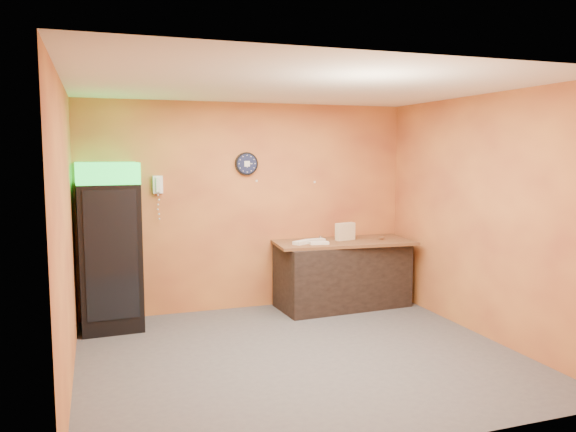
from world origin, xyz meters
name	(u,v)px	position (x,y,z in m)	size (l,w,h in m)	color
floor	(300,355)	(0.00, 0.00, 0.00)	(4.50, 4.50, 0.00)	#47474C
back_wall	(250,207)	(0.00, 2.00, 1.40)	(4.50, 0.02, 2.80)	#E49140
left_wall	(66,235)	(-2.25, 0.00, 1.40)	(0.02, 4.00, 2.80)	#E49140
right_wall	(482,216)	(2.25, 0.00, 1.40)	(0.02, 4.00, 2.80)	#E49140
ceiling	(301,86)	(0.00, 0.00, 2.80)	(4.50, 4.00, 0.02)	white
beverage_cooler	(109,249)	(-1.85, 1.60, 0.99)	(0.74, 0.75, 2.02)	black
prep_counter	(342,275)	(1.22, 1.61, 0.44)	(1.78, 0.79, 0.89)	black
wall_clock	(247,164)	(-0.05, 1.97, 1.98)	(0.31, 0.06, 0.31)	black
wall_phone	(158,185)	(-1.23, 1.95, 1.73)	(0.12, 0.11, 0.23)	white
butcher_paper	(343,242)	(1.22, 1.61, 0.91)	(1.90, 0.87, 0.04)	brown
sub_roll_stack	(345,232)	(1.26, 1.63, 1.05)	(0.30, 0.16, 0.24)	beige
wrapped_sandwich_left	(303,242)	(0.60, 1.52, 0.95)	(0.30, 0.12, 0.04)	white
wrapped_sandwich_mid	(319,243)	(0.79, 1.41, 0.95)	(0.25, 0.10, 0.04)	white
wrapped_sandwich_right	(315,240)	(0.82, 1.64, 0.95)	(0.26, 0.10, 0.04)	white
kitchen_tool	(321,238)	(0.96, 1.78, 0.95)	(0.05, 0.05, 0.05)	silver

